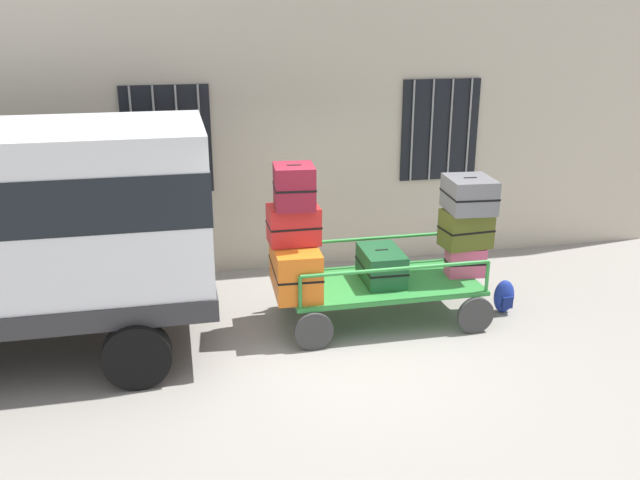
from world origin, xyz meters
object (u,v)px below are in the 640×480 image
(suitcase_left_middle, at_px, (294,224))
(suitcase_midleft_bottom, at_px, (381,265))
(suitcase_center_bottom, at_px, (465,262))
(suitcase_center_middle, at_px, (466,229))
(luggage_cart, at_px, (381,288))
(suitcase_left_bottom, at_px, (295,268))
(suitcase_left_top, at_px, (294,186))
(backpack, at_px, (504,297))
(suitcase_center_top, at_px, (469,194))

(suitcase_left_middle, distance_m, suitcase_midleft_bottom, 1.25)
(suitcase_center_bottom, height_order, suitcase_center_middle, suitcase_center_middle)
(luggage_cart, distance_m, suitcase_left_bottom, 1.16)
(suitcase_center_bottom, bearing_deg, suitcase_left_bottom, -179.70)
(suitcase_left_bottom, bearing_deg, suitcase_center_middle, 1.60)
(suitcase_left_top, relative_size, suitcase_center_bottom, 1.09)
(suitcase_midleft_bottom, relative_size, suitcase_center_middle, 1.23)
(suitcase_left_middle, xyz_separation_m, suitcase_center_middle, (2.19, -0.00, -0.20))
(backpack, bearing_deg, suitcase_midleft_bottom, 173.40)
(luggage_cart, bearing_deg, suitcase_midleft_bottom, 90.00)
(suitcase_center_top, bearing_deg, suitcase_center_middle, 90.00)
(luggage_cart, relative_size, suitcase_center_middle, 3.88)
(suitcase_left_top, bearing_deg, suitcase_left_middle, 90.00)
(luggage_cart, xyz_separation_m, suitcase_left_top, (-1.09, -0.04, 1.37))
(suitcase_left_bottom, height_order, suitcase_left_middle, suitcase_left_middle)
(suitcase_left_middle, distance_m, suitcase_left_top, 0.48)
(suitcase_left_top, bearing_deg, suitcase_center_top, 1.24)
(suitcase_left_middle, xyz_separation_m, backpack, (2.70, -0.19, -1.09))
(suitcase_left_top, height_order, suitcase_center_middle, suitcase_left_top)
(suitcase_center_bottom, xyz_separation_m, suitcase_center_top, (0.00, 0.03, 0.87))
(luggage_cart, height_order, suitcase_left_top, suitcase_left_top)
(suitcase_left_bottom, bearing_deg, backpack, -2.60)
(suitcase_left_bottom, distance_m, backpack, 2.76)
(suitcase_center_middle, bearing_deg, suitcase_center_top, -90.00)
(suitcase_left_top, height_order, backpack, suitcase_left_top)
(suitcase_left_middle, bearing_deg, suitcase_left_top, -90.00)
(luggage_cart, bearing_deg, backpack, -5.58)
(suitcase_center_bottom, bearing_deg, backpack, -14.72)
(suitcase_center_bottom, distance_m, backpack, 0.71)
(luggage_cart, bearing_deg, suitcase_center_top, 0.52)
(suitcase_left_middle, xyz_separation_m, suitcase_center_bottom, (2.19, -0.05, -0.62))
(suitcase_center_middle, distance_m, backpack, 1.04)
(suitcase_center_middle, distance_m, suitcase_center_top, 0.45)
(suitcase_center_middle, relative_size, suitcase_center_top, 0.90)
(suitcase_midleft_bottom, bearing_deg, luggage_cart, -90.00)
(suitcase_center_top, xyz_separation_m, backpack, (0.51, -0.17, -1.34))
(suitcase_midleft_bottom, height_order, suitcase_center_top, suitcase_center_top)
(suitcase_left_bottom, xyz_separation_m, suitcase_left_middle, (0.00, 0.06, 0.52))
(luggage_cart, height_order, suitcase_left_middle, suitcase_left_middle)
(luggage_cart, distance_m, suitcase_midleft_bottom, 0.29)
(suitcase_midleft_bottom, height_order, suitcase_center_middle, suitcase_center_middle)
(suitcase_left_bottom, relative_size, backpack, 2.34)
(suitcase_midleft_bottom, distance_m, suitcase_center_middle, 1.17)
(suitcase_left_bottom, distance_m, suitcase_center_bottom, 2.19)
(suitcase_midleft_bottom, distance_m, backpack, 1.69)
(backpack, bearing_deg, suitcase_left_top, 177.47)
(suitcase_left_middle, bearing_deg, suitcase_center_middle, -0.09)
(luggage_cart, relative_size, backpack, 5.54)
(suitcase_center_bottom, distance_m, suitcase_center_top, 0.87)
(suitcase_midleft_bottom, bearing_deg, suitcase_left_middle, 179.92)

